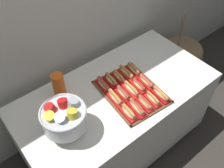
{
  "coord_description": "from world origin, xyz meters",
  "views": [
    {
      "loc": [
        -0.86,
        -0.99,
        2.21
      ],
      "look_at": [
        -0.02,
        0.03,
        0.81
      ],
      "focal_mm": 40.5,
      "sensor_mm": 36.0,
      "label": 1
    }
  ],
  "objects_px": {
    "hot_dog_2": "(145,103)",
    "hot_dog_13": "(127,73)",
    "hot_dog_3": "(153,99)",
    "cup_stack": "(59,85)",
    "hot_dog_1": "(137,108)",
    "hot_dog_5": "(115,98)",
    "hot_dog_11": "(111,80)",
    "hot_dog_14": "(134,70)",
    "hot_dog_7": "(131,89)",
    "serving_tray": "(131,92)",
    "hot_dog_6": "(124,93)",
    "punch_bowl": "(64,117)",
    "hot_dog_9": "(147,82)",
    "hot_dog_12": "(119,77)",
    "hot_dog_8": "(139,85)",
    "hot_dog_10": "(103,84)",
    "buffet_table": "(116,117)",
    "floor_vase": "(179,64)",
    "hot_dog_0": "(129,112)",
    "hot_dog_4": "(161,94)"
  },
  "relations": [
    {
      "from": "floor_vase",
      "to": "hot_dog_8",
      "type": "xyz_separation_m",
      "value": [
        -0.98,
        -0.3,
        0.54
      ]
    },
    {
      "from": "hot_dog_11",
      "to": "hot_dog_14",
      "type": "xyz_separation_m",
      "value": [
        0.22,
        -0.02,
        -0.0
      ]
    },
    {
      "from": "punch_bowl",
      "to": "hot_dog_9",
      "type": "bearing_deg",
      "value": -1.99
    },
    {
      "from": "hot_dog_3",
      "to": "hot_dog_11",
      "type": "xyz_separation_m",
      "value": [
        -0.12,
        0.34,
        0.0
      ]
    },
    {
      "from": "hot_dog_8",
      "to": "hot_dog_11",
      "type": "relative_size",
      "value": 1.0
    },
    {
      "from": "serving_tray",
      "to": "hot_dog_1",
      "type": "bearing_deg",
      "value": -119.55
    },
    {
      "from": "hot_dog_2",
      "to": "hot_dog_10",
      "type": "bearing_deg",
      "value": 109.34
    },
    {
      "from": "hot_dog_5",
      "to": "hot_dog_11",
      "type": "bearing_deg",
      "value": 60.45
    },
    {
      "from": "serving_tray",
      "to": "hot_dog_9",
      "type": "xyz_separation_m",
      "value": [
        0.15,
        -0.01,
        0.03
      ]
    },
    {
      "from": "serving_tray",
      "to": "hot_dog_13",
      "type": "relative_size",
      "value": 3.04
    },
    {
      "from": "hot_dog_2",
      "to": "hot_dog_13",
      "type": "distance_m",
      "value": 0.34
    },
    {
      "from": "hot_dog_2",
      "to": "hot_dog_13",
      "type": "relative_size",
      "value": 0.9
    },
    {
      "from": "hot_dog_6",
      "to": "hot_dog_11",
      "type": "xyz_separation_m",
      "value": [
        0.01,
        0.16,
        -0.0
      ]
    },
    {
      "from": "hot_dog_4",
      "to": "hot_dog_9",
      "type": "height_order",
      "value": "hot_dog_4"
    },
    {
      "from": "hot_dog_2",
      "to": "hot_dog_7",
      "type": "distance_m",
      "value": 0.17
    },
    {
      "from": "hot_dog_14",
      "to": "cup_stack",
      "type": "distance_m",
      "value": 0.63
    },
    {
      "from": "hot_dog_7",
      "to": "hot_dog_12",
      "type": "bearing_deg",
      "value": 84.9
    },
    {
      "from": "hot_dog_8",
      "to": "hot_dog_6",
      "type": "bearing_deg",
      "value": 174.9
    },
    {
      "from": "hot_dog_2",
      "to": "hot_dog_11",
      "type": "height_order",
      "value": "hot_dog_2"
    },
    {
      "from": "punch_bowl",
      "to": "hot_dog_13",
      "type": "bearing_deg",
      "value": 12.36
    },
    {
      "from": "buffet_table",
      "to": "hot_dog_4",
      "type": "distance_m",
      "value": 0.51
    },
    {
      "from": "hot_dog_14",
      "to": "hot_dog_11",
      "type": "bearing_deg",
      "value": 174.9
    },
    {
      "from": "hot_dog_2",
      "to": "hot_dog_7",
      "type": "bearing_deg",
      "value": 84.9
    },
    {
      "from": "hot_dog_2",
      "to": "hot_dog_6",
      "type": "height_order",
      "value": "hot_dog_6"
    },
    {
      "from": "hot_dog_7",
      "to": "hot_dog_8",
      "type": "relative_size",
      "value": 1.18
    },
    {
      "from": "hot_dog_6",
      "to": "hot_dog_14",
      "type": "relative_size",
      "value": 0.93
    },
    {
      "from": "floor_vase",
      "to": "hot_dog_7",
      "type": "distance_m",
      "value": 1.22
    },
    {
      "from": "serving_tray",
      "to": "hot_dog_8",
      "type": "distance_m",
      "value": 0.08
    },
    {
      "from": "hot_dog_8",
      "to": "hot_dog_10",
      "type": "distance_m",
      "value": 0.28
    },
    {
      "from": "hot_dog_1",
      "to": "hot_dog_7",
      "type": "distance_m",
      "value": 0.18
    },
    {
      "from": "hot_dog_2",
      "to": "hot_dog_9",
      "type": "bearing_deg",
      "value": 42.62
    },
    {
      "from": "hot_dog_3",
      "to": "hot_dog_9",
      "type": "bearing_deg",
      "value": 60.45
    },
    {
      "from": "hot_dog_4",
      "to": "hot_dog_8",
      "type": "height_order",
      "value": "hot_dog_4"
    },
    {
      "from": "hot_dog_9",
      "to": "hot_dog_8",
      "type": "bearing_deg",
      "value": 174.9
    },
    {
      "from": "hot_dog_1",
      "to": "hot_dog_3",
      "type": "height_order",
      "value": "hot_dog_1"
    },
    {
      "from": "hot_dog_12",
      "to": "hot_dog_14",
      "type": "height_order",
      "value": "same"
    },
    {
      "from": "serving_tray",
      "to": "hot_dog_0",
      "type": "xyz_separation_m",
      "value": [
        -0.16,
        -0.15,
        0.03
      ]
    },
    {
      "from": "hot_dog_3",
      "to": "hot_dog_4",
      "type": "distance_m",
      "value": 0.08
    },
    {
      "from": "hot_dog_3",
      "to": "punch_bowl",
      "type": "xyz_separation_m",
      "value": [
        -0.64,
        0.18,
        0.13
      ]
    },
    {
      "from": "serving_tray",
      "to": "hot_dog_10",
      "type": "relative_size",
      "value": 3.28
    },
    {
      "from": "hot_dog_5",
      "to": "hot_dog_10",
      "type": "distance_m",
      "value": 0.17
    },
    {
      "from": "hot_dog_3",
      "to": "cup_stack",
      "type": "distance_m",
      "value": 0.71
    },
    {
      "from": "hot_dog_2",
      "to": "hot_dog_5",
      "type": "xyz_separation_m",
      "value": [
        -0.13,
        0.18,
        -0.0
      ]
    },
    {
      "from": "hot_dog_7",
      "to": "hot_dog_11",
      "type": "bearing_deg",
      "value": 109.34
    },
    {
      "from": "hot_dog_2",
      "to": "hot_dog_10",
      "type": "height_order",
      "value": "hot_dog_2"
    },
    {
      "from": "hot_dog_1",
      "to": "hot_dog_5",
      "type": "xyz_separation_m",
      "value": [
        -0.06,
        0.17,
        -0.0
      ]
    },
    {
      "from": "buffet_table",
      "to": "hot_dog_13",
      "type": "height_order",
      "value": "hot_dog_13"
    },
    {
      "from": "hot_dog_2",
      "to": "punch_bowl",
      "type": "bearing_deg",
      "value": 162.57
    },
    {
      "from": "serving_tray",
      "to": "hot_dog_1",
      "type": "distance_m",
      "value": 0.18
    },
    {
      "from": "serving_tray",
      "to": "hot_dog_13",
      "type": "bearing_deg",
      "value": 60.45
    }
  ]
}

